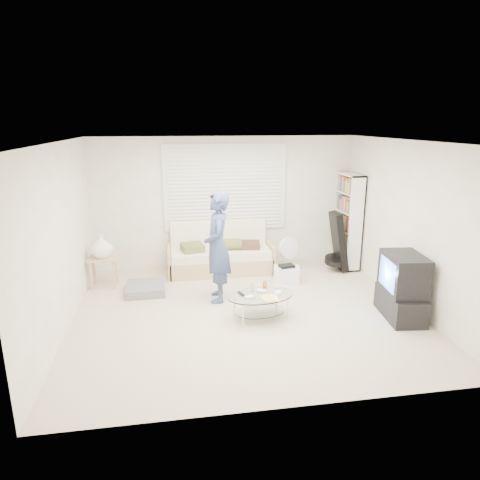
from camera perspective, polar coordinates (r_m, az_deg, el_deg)
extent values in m
plane|color=#C1B296|center=(6.50, 0.71, -9.61)|extent=(5.00, 5.00, 0.00)
cube|color=beige|center=(8.24, -2.00, 4.98)|extent=(5.00, 0.02, 2.50)
cube|color=beige|center=(3.98, 6.46, -6.87)|extent=(5.00, 0.02, 2.50)
cube|color=beige|center=(6.16, -22.81, 0.10)|extent=(0.02, 4.50, 2.50)
cube|color=beige|center=(6.95, 21.51, 1.88)|extent=(0.02, 4.50, 2.50)
cube|color=white|center=(5.88, 0.79, 13.00)|extent=(5.00, 4.50, 0.02)
cube|color=white|center=(8.16, -1.99, 7.01)|extent=(2.32, 0.06, 1.62)
cube|color=black|center=(8.15, -1.98, 6.99)|extent=(2.20, 0.01, 1.50)
cube|color=silver|center=(8.12, -1.95, 6.97)|extent=(2.16, 0.04, 1.50)
cube|color=silver|center=(8.14, -1.97, 6.99)|extent=(2.32, 0.08, 1.62)
cube|color=tan|center=(8.10, -2.60, -3.26)|extent=(1.90, 0.76, 0.30)
cube|color=#EDE0C6|center=(8.01, -2.61, -1.76)|extent=(1.82, 0.70, 0.15)
cube|color=#EDE0C6|center=(8.24, -2.90, 0.80)|extent=(1.82, 0.21, 0.58)
cube|color=tan|center=(8.02, -9.38, -2.80)|extent=(0.06, 0.76, 0.53)
cube|color=tan|center=(8.22, 3.98, -2.15)|extent=(0.06, 0.76, 0.53)
cube|color=#535A2C|center=(7.90, -6.36, -1.01)|extent=(0.45, 0.45, 0.13)
cylinder|color=#535A2C|center=(7.92, -1.55, -0.59)|extent=(0.48, 0.21, 0.21)
cube|color=#412E20|center=(8.06, 1.41, -0.66)|extent=(0.40, 0.40, 0.11)
cube|color=slate|center=(7.34, -12.44, -6.32)|extent=(0.65, 0.65, 0.14)
cube|color=tan|center=(7.65, -17.85, -2.33)|extent=(0.46, 0.37, 0.04)
cube|color=tan|center=(7.63, -19.21, -4.56)|extent=(0.04, 0.04, 0.50)
cube|color=tan|center=(7.58, -16.44, -4.47)|extent=(0.04, 0.04, 0.50)
cube|color=tan|center=(7.89, -18.89, -3.87)|extent=(0.04, 0.04, 0.50)
cube|color=tan|center=(7.84, -16.21, -3.78)|extent=(0.04, 0.04, 0.50)
imported|color=white|center=(7.59, -17.98, -0.80)|extent=(0.37, 0.37, 0.39)
cube|color=white|center=(8.50, 14.22, 2.48)|extent=(0.29, 0.76, 1.82)
cube|color=black|center=(8.24, 13.02, -0.18)|extent=(0.33, 0.40, 1.12)
cylinder|color=black|center=(8.33, 12.59, -2.66)|extent=(0.40, 0.42, 0.18)
cylinder|color=white|center=(8.22, 6.39, -4.06)|extent=(0.27, 0.27, 0.03)
cylinder|color=white|center=(8.17, 6.43, -2.90)|extent=(0.04, 0.04, 0.35)
cylinder|color=white|center=(8.08, 6.49, -0.99)|extent=(0.42, 0.27, 0.41)
cylinder|color=white|center=(8.08, 6.49, -0.99)|extent=(0.12, 0.10, 0.11)
cube|color=white|center=(7.66, 6.20, -4.59)|extent=(0.52, 0.42, 0.27)
cube|color=black|center=(7.61, 6.24, -3.46)|extent=(0.29, 0.23, 0.05)
cube|color=black|center=(6.70, 20.61, -8.05)|extent=(0.56, 0.92, 0.39)
cube|color=black|center=(6.53, 21.00, -4.22)|extent=(0.57, 0.78, 0.56)
cube|color=#649DFF|center=(6.44, 19.10, -4.30)|extent=(0.08, 0.56, 0.43)
ellipsoid|color=silver|center=(6.18, 2.78, -7.40)|extent=(1.06, 0.77, 0.02)
ellipsoid|color=silver|center=(6.28, 2.75, -9.48)|extent=(0.81, 0.59, 0.01)
cylinder|color=silver|center=(5.98, 0.41, -10.15)|extent=(0.03, 0.03, 0.34)
cylinder|color=silver|center=(6.22, 6.35, -9.22)|extent=(0.03, 0.03, 0.34)
cylinder|color=silver|center=(6.32, -0.77, -8.70)|extent=(0.03, 0.03, 0.34)
cylinder|color=silver|center=(6.54, 4.90, -7.89)|extent=(0.03, 0.03, 0.34)
cube|color=white|center=(6.04, 1.30, -7.65)|extent=(0.16, 0.14, 0.04)
cube|color=white|center=(6.26, 2.87, -6.82)|extent=(0.16, 0.13, 0.04)
cube|color=white|center=(6.22, 5.08, -7.01)|extent=(0.13, 0.16, 0.04)
cylinder|color=silver|center=(6.27, 1.65, -6.41)|extent=(0.06, 0.06, 0.11)
cylinder|color=#E05D39|center=(6.35, 3.32, -6.08)|extent=(0.06, 0.06, 0.12)
cube|color=black|center=(6.18, 0.11, -7.17)|extent=(0.09, 0.16, 0.02)
cube|color=white|center=(6.07, 4.13, -7.72)|extent=(0.21, 0.27, 0.01)
cube|color=#E0CA60|center=(6.04, 3.80, -7.77)|extent=(0.23, 0.28, 0.01)
imported|color=navy|center=(6.66, -3.04, -0.93)|extent=(0.45, 0.66, 1.75)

